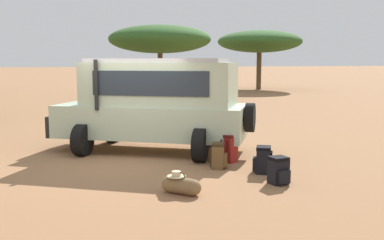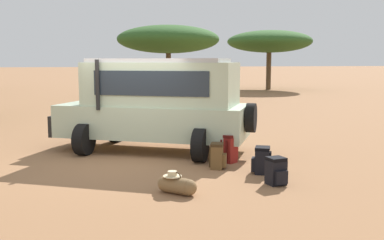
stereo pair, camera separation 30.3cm
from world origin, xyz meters
TOP-DOWN VIEW (x-y plane):
  - ground_plane at (0.00, 0.00)m, footprint 320.00×320.00m
  - safari_vehicle at (0.85, 1.03)m, footprint 5.32×4.02m
  - backpack_beside_front_wheel at (1.83, -1.24)m, footprint 0.43×0.43m
  - backpack_cluster_center at (2.55, -2.76)m, footprint 0.38×0.44m
  - backpack_near_rear_wheel at (2.61, -1.88)m, footprint 0.48×0.47m
  - backpack_outermost at (2.26, -0.70)m, footprint 0.47×0.45m
  - duffel_bag_low_black_case at (0.55, -2.89)m, footprint 0.65×0.64m
  - acacia_tree_far_right at (4.29, 17.29)m, footprint 6.37×6.29m
  - acacia_tree_distant_right at (13.96, 23.99)m, footprint 6.80×7.42m

SIDE VIEW (x-z plane):
  - ground_plane at x=0.00m, z-range 0.00..0.00m
  - duffel_bag_low_black_case at x=0.55m, z-range -0.04..0.36m
  - backpack_cluster_center at x=2.55m, z-range -0.01..0.53m
  - backpack_beside_front_wheel at x=1.83m, z-range -0.01..0.56m
  - backpack_near_rear_wheel at x=2.61m, z-range -0.01..0.57m
  - backpack_outermost at x=2.26m, z-range -0.01..0.65m
  - safari_vehicle at x=0.85m, z-range 0.07..2.51m
  - acacia_tree_far_right at x=4.29m, z-range 1.41..5.97m
  - acacia_tree_distant_right at x=13.96m, z-range 1.50..6.33m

